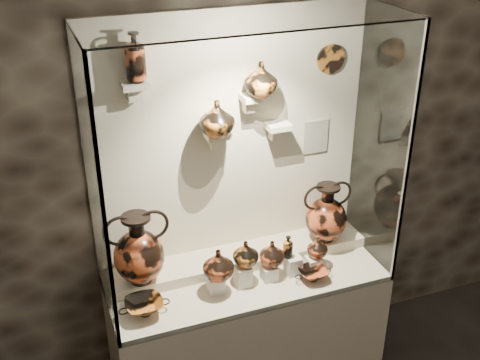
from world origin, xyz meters
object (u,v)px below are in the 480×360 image
at_px(kylix_left, 144,306).
at_px(jug_c, 272,253).
at_px(amphora_left, 138,249).
at_px(lekythos_small, 288,245).
at_px(ovoid_vase_b, 261,79).
at_px(ovoid_vase_a, 217,118).
at_px(lekythos_tall, 135,55).
at_px(jug_b, 246,253).
at_px(jug_a, 218,264).
at_px(kylix_right, 313,273).
at_px(amphora_right, 326,213).
at_px(jug_e, 317,247).

bearing_deg(kylix_left, jug_c, 8.78).
distance_m(amphora_left, lekythos_small, 0.89).
distance_m(amphora_left, ovoid_vase_b, 1.19).
height_order(ovoid_vase_a, ovoid_vase_b, ovoid_vase_b).
bearing_deg(lekythos_tall, lekythos_small, -20.86).
bearing_deg(ovoid_vase_b, jug_b, -149.32).
distance_m(ovoid_vase_a, ovoid_vase_b, 0.33).
relative_size(jug_a, jug_c, 1.18).
bearing_deg(lekythos_small, kylix_right, -32.72).
relative_size(jug_a, kylix_left, 0.69).
distance_m(kylix_right, ovoid_vase_b, 1.21).
bearing_deg(amphora_left, ovoid_vase_a, 32.81).
relative_size(jug_c, kylix_right, 0.72).
distance_m(jug_c, ovoid_vase_b, 1.04).
relative_size(amphora_left, jug_c, 2.74).
distance_m(jug_a, kylix_left, 0.48).
distance_m(jug_a, jug_b, 0.18).
distance_m(lekythos_tall, ovoid_vase_b, 0.71).
height_order(amphora_right, jug_e, amphora_right).
distance_m(jug_e, lekythos_small, 0.21).
xyz_separation_m(amphora_left, ovoid_vase_b, (0.78, 0.08, 0.89)).
bearing_deg(jug_a, amphora_left, 142.83).
xyz_separation_m(jug_a, ovoid_vase_a, (0.09, 0.26, 0.79)).
height_order(amphora_left, jug_c, amphora_left).
relative_size(amphora_left, lekythos_tall, 1.54).
bearing_deg(jug_e, ovoid_vase_b, 150.90).
relative_size(amphora_right, jug_e, 2.94).
xyz_separation_m(jug_b, jug_e, (0.47, -0.01, -0.06)).
height_order(lekythos_tall, ovoid_vase_a, lekythos_tall).
bearing_deg(kylix_left, jug_a, 9.00).
relative_size(jug_a, lekythos_small, 1.16).
distance_m(jug_c, lekythos_small, 0.11).
bearing_deg(kylix_right, kylix_left, -174.98).
relative_size(amphora_right, lekythos_small, 2.42).
height_order(amphora_left, ovoid_vase_a, ovoid_vase_a).
xyz_separation_m(kylix_left, ovoid_vase_a, (0.55, 0.30, 0.94)).
bearing_deg(kylix_left, jug_b, 10.16).
relative_size(lekythos_small, ovoid_vase_b, 0.83).
distance_m(amphora_left, kylix_right, 1.06).
bearing_deg(jug_b, lekythos_small, -9.24).
xyz_separation_m(kylix_left, ovoid_vase_b, (0.81, 0.30, 1.13)).
relative_size(jug_e, lekythos_tall, 0.47).
bearing_deg(lekythos_tall, ovoid_vase_b, -5.09).
bearing_deg(lekythos_small, amphora_right, 37.51).
height_order(amphora_left, kylix_left, amphora_left).
distance_m(lekythos_small, ovoid_vase_a, 0.90).
xyz_separation_m(jug_a, lekythos_small, (0.45, 0.03, 0.01)).
bearing_deg(lekythos_small, amphora_left, -177.77).
bearing_deg(lekythos_small, jug_e, 9.86).
xyz_separation_m(lekythos_tall, ovoid_vase_b, (0.68, -0.04, -0.20)).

